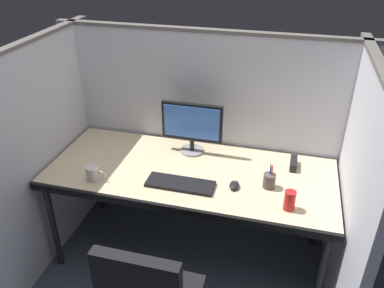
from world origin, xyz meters
TOP-DOWN VIEW (x-y plane):
  - ground_plane at (0.00, 0.00)m, footprint 8.00×8.00m
  - cubicle_partition_rear at (0.00, 0.74)m, footprint 2.21×0.06m
  - cubicle_partition_left at (-0.99, 0.20)m, footprint 0.06×1.41m
  - cubicle_partition_right at (0.99, 0.20)m, footprint 0.06×1.41m
  - desk at (0.00, 0.29)m, footprint 1.90×0.80m
  - monitor_center at (-0.05, 0.55)m, footprint 0.43×0.17m
  - keyboard_main at (-0.02, 0.13)m, footprint 0.43×0.15m
  - computer_mouse at (0.31, 0.19)m, footprint 0.06×0.10m
  - red_stapler at (0.66, 0.53)m, footprint 0.04×0.15m
  - pen_cup at (0.52, 0.25)m, footprint 0.08×0.08m
  - soda_can at (0.65, 0.06)m, footprint 0.07×0.07m
  - coffee_mug at (-0.57, 0.05)m, footprint 0.13×0.08m

SIDE VIEW (x-z plane):
  - ground_plane at x=0.00m, z-range 0.00..0.00m
  - desk at x=0.00m, z-range 0.32..1.06m
  - keyboard_main at x=-0.02m, z-range 0.74..0.76m
  - computer_mouse at x=0.31m, z-range 0.74..0.77m
  - red_stapler at x=0.66m, z-range 0.74..0.80m
  - coffee_mug at x=-0.57m, z-range 0.74..0.84m
  - pen_cup at x=0.52m, z-range 0.70..0.87m
  - cubicle_partition_rear at x=0.00m, z-range 0.00..1.58m
  - cubicle_partition_left at x=-0.99m, z-range 0.00..1.58m
  - cubicle_partition_right at x=0.99m, z-range 0.00..1.58m
  - soda_can at x=0.65m, z-range 0.74..0.86m
  - monitor_center at x=-0.05m, z-range 0.77..1.14m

